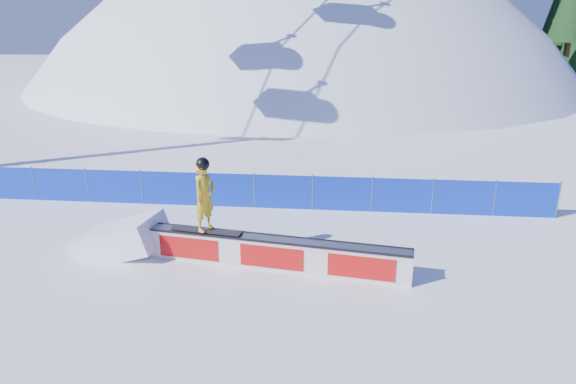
# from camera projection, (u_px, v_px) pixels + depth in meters

# --- Properties ---
(ground) EXTENTS (160.00, 160.00, 0.00)m
(ground) POSITION_uv_depth(u_px,v_px,m) (191.00, 265.00, 13.66)
(ground) COLOR white
(ground) RESTS_ON ground
(snow_hill) EXTENTS (64.00, 64.00, 64.00)m
(snow_hill) POSITION_uv_depth(u_px,v_px,m) (302.00, 241.00, 59.02)
(snow_hill) COLOR white
(snow_hill) RESTS_ON ground
(safety_fence) EXTENTS (22.05, 0.05, 1.30)m
(safety_fence) POSITION_uv_depth(u_px,v_px,m) (226.00, 190.00, 17.71)
(safety_fence) COLOR #0C2EB9
(safety_fence) RESTS_ON ground
(rail_box) EXTENTS (7.08, 1.54, 0.85)m
(rail_box) POSITION_uv_depth(u_px,v_px,m) (274.00, 253.00, 13.38)
(rail_box) COLOR silver
(rail_box) RESTS_ON ground
(snow_ramp) EXTENTS (2.60, 1.84, 1.50)m
(snow_ramp) POSITION_uv_depth(u_px,v_px,m) (124.00, 250.00, 14.54)
(snow_ramp) COLOR white
(snow_ramp) RESTS_ON ground
(snowboarder) EXTENTS (1.97, 0.81, 2.03)m
(snowboarder) POSITION_uv_depth(u_px,v_px,m) (204.00, 196.00, 13.35)
(snowboarder) COLOR black
(snowboarder) RESTS_ON rail_box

